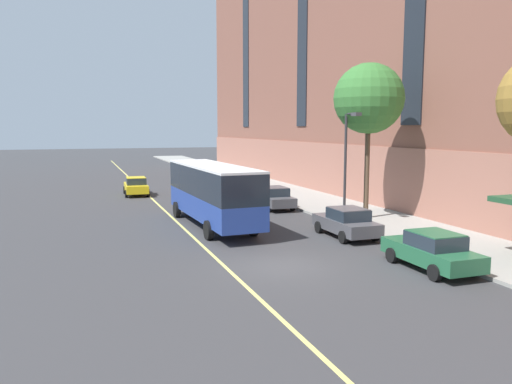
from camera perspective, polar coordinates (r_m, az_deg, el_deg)
ground_plane at (r=20.85m, az=2.81°, el=-8.45°), size 260.00×260.00×0.00m
sidewalk at (r=28.11m, az=18.59°, el=-4.55°), size 5.78×160.00×0.15m
city_bus at (r=28.80m, az=-5.02°, el=0.13°), size 3.09×11.04×3.58m
parked_car_navy_1 at (r=52.40m, az=-5.13°, el=1.91°), size 2.07×4.41×1.56m
parked_car_darkgray_3 at (r=26.50m, az=10.30°, el=-3.42°), size 2.05×4.33×1.56m
parked_car_darkgray_4 at (r=35.44m, az=2.02°, el=-0.63°), size 2.13×4.76×1.56m
parked_car_black_5 at (r=43.40m, az=-2.11°, el=0.82°), size 2.07×4.32×1.56m
parked_car_green_6 at (r=21.33m, az=19.46°, el=-6.33°), size 2.04×4.45×1.56m
taxi_cab at (r=43.63m, az=-13.55°, el=0.66°), size 2.09×4.28×1.56m
street_tree_far_uptown at (r=31.25m, az=12.77°, el=10.33°), size 4.24×4.24×9.41m
street_lamp at (r=29.76m, az=10.42°, el=4.24°), size 0.36×1.48×6.45m
lane_centerline at (r=22.94m, az=-5.20°, el=-7.00°), size 0.16×140.00×0.01m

